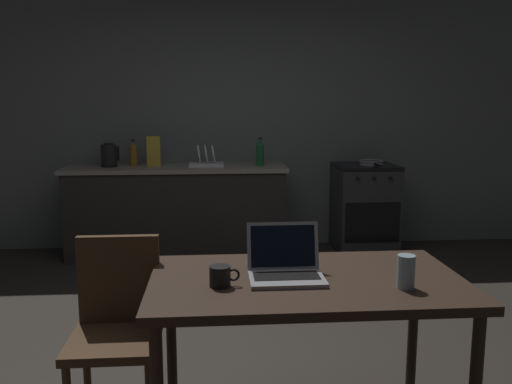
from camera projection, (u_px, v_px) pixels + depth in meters
ground_plane at (261, 352)px, 3.28m from camera, size 12.00×12.00×0.00m
back_wall at (268, 117)px, 5.63m from camera, size 6.40×0.10×2.71m
kitchen_counter at (177, 210)px, 5.36m from camera, size 2.16×0.64×0.89m
stove_oven at (364, 208)px, 5.50m from camera, size 0.60×0.62×0.89m
dining_table at (306, 294)px, 2.34m from camera, size 1.36×0.78×0.75m
chair at (117, 321)px, 2.46m from camera, size 0.40×0.40×0.89m
laptop at (285, 268)px, 2.32m from camera, size 0.32×0.28×0.22m
electric_kettle at (109, 155)px, 5.22m from camera, size 0.18×0.16×0.23m
bottle at (260, 153)px, 5.28m from camera, size 0.07×0.07×0.28m
frying_pan at (372, 162)px, 5.40m from camera, size 0.25×0.42×0.05m
coffee_mug at (221, 276)px, 2.21m from camera, size 0.13×0.09×0.09m
drinking_glass at (406, 272)px, 2.19m from camera, size 0.07×0.07×0.14m
cereal_box at (154, 151)px, 5.26m from camera, size 0.13×0.05×0.29m
dish_rack at (206, 161)px, 5.30m from camera, size 0.34×0.26×0.21m
bottle_b at (133, 153)px, 5.31m from camera, size 0.08×0.08×0.26m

